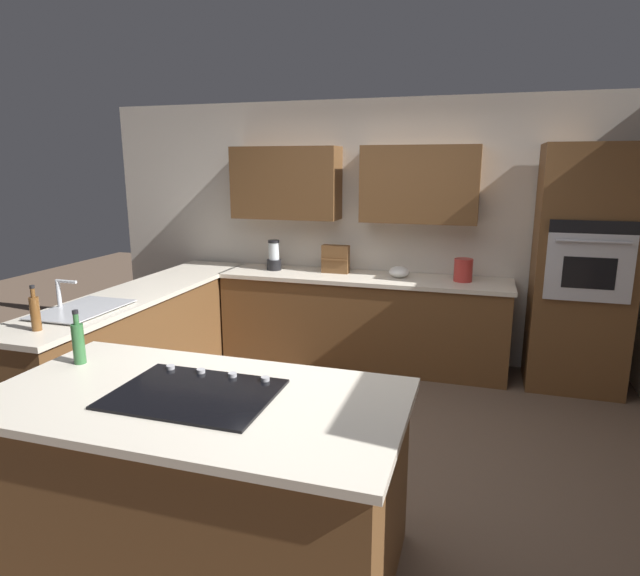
# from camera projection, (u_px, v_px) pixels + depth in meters

# --- Properties ---
(ground_plane) EXTENTS (14.00, 14.00, 0.00)m
(ground_plane) POSITION_uv_depth(u_px,v_px,m) (322.00, 446.00, 3.83)
(ground_plane) COLOR brown
(wall_back) EXTENTS (6.00, 0.44, 2.60)m
(wall_back) POSITION_uv_depth(u_px,v_px,m) (373.00, 219.00, 5.44)
(wall_back) COLOR silver
(wall_back) RESTS_ON ground
(lower_cabinets_back) EXTENTS (2.80, 0.60, 0.86)m
(lower_cabinets_back) POSITION_uv_depth(u_px,v_px,m) (362.00, 322.00, 5.37)
(lower_cabinets_back) COLOR brown
(lower_cabinets_back) RESTS_ON ground
(countertop_back) EXTENTS (2.84, 0.64, 0.04)m
(countertop_back) POSITION_uv_depth(u_px,v_px,m) (363.00, 278.00, 5.27)
(countertop_back) COLOR silver
(countertop_back) RESTS_ON lower_cabinets_back
(lower_cabinets_side) EXTENTS (0.60, 2.90, 0.86)m
(lower_cabinets_side) POSITION_uv_depth(u_px,v_px,m) (144.00, 342.00, 4.77)
(lower_cabinets_side) COLOR brown
(lower_cabinets_side) RESTS_ON ground
(countertop_side) EXTENTS (0.64, 2.94, 0.04)m
(countertop_side) POSITION_uv_depth(u_px,v_px,m) (140.00, 293.00, 4.67)
(countertop_side) COLOR silver
(countertop_side) RESTS_ON lower_cabinets_side
(island_base) EXTENTS (1.93, 0.97, 0.86)m
(island_base) POSITION_uv_depth(u_px,v_px,m) (199.00, 483.00, 2.65)
(island_base) COLOR brown
(island_base) RESTS_ON ground
(island_top) EXTENTS (2.01, 1.05, 0.04)m
(island_top) POSITION_uv_depth(u_px,v_px,m) (194.00, 399.00, 2.55)
(island_top) COLOR silver
(island_top) RESTS_ON island_base
(wall_oven) EXTENTS (0.80, 0.66, 2.15)m
(wall_oven) POSITION_uv_depth(u_px,v_px,m) (582.00, 270.00, 4.66)
(wall_oven) COLOR brown
(wall_oven) RESTS_ON ground
(sink_unit) EXTENTS (0.46, 0.70, 0.23)m
(sink_unit) POSITION_uv_depth(u_px,v_px,m) (81.00, 309.00, 4.00)
(sink_unit) COLOR #515456
(sink_unit) RESTS_ON countertop_side
(cooktop) EXTENTS (0.76, 0.56, 0.03)m
(cooktop) POSITION_uv_depth(u_px,v_px,m) (194.00, 393.00, 2.54)
(cooktop) COLOR black
(cooktop) RESTS_ON island_top
(blender) EXTENTS (0.15, 0.15, 0.31)m
(blender) POSITION_uv_depth(u_px,v_px,m) (274.00, 257.00, 5.54)
(blender) COLOR black
(blender) RESTS_ON countertop_back
(mixing_bowl) EXTENTS (0.20, 0.20, 0.11)m
(mixing_bowl) POSITION_uv_depth(u_px,v_px,m) (399.00, 272.00, 5.19)
(mixing_bowl) COLOR white
(mixing_bowl) RESTS_ON countertop_back
(spice_rack) EXTENTS (0.27, 0.11, 0.28)m
(spice_rack) POSITION_uv_depth(u_px,v_px,m) (335.00, 259.00, 5.39)
(spice_rack) COLOR brown
(spice_rack) RESTS_ON countertop_back
(kettle) EXTENTS (0.17, 0.17, 0.21)m
(kettle) POSITION_uv_depth(u_px,v_px,m) (463.00, 270.00, 5.00)
(kettle) COLOR red
(kettle) RESTS_ON countertop_back
(dish_soap_bottle) EXTENTS (0.06, 0.06, 0.30)m
(dish_soap_bottle) POSITION_uv_depth(u_px,v_px,m) (35.00, 312.00, 3.51)
(dish_soap_bottle) COLOR brown
(dish_soap_bottle) RESTS_ON countertop_side
(oil_bottle) EXTENTS (0.06, 0.06, 0.30)m
(oil_bottle) POSITION_uv_depth(u_px,v_px,m) (78.00, 342.00, 2.92)
(oil_bottle) COLOR #336B38
(oil_bottle) RESTS_ON island_top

